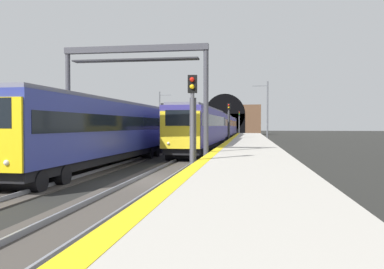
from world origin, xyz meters
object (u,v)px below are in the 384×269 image
railway_signal_near (193,120)px  railway_signal_far (239,121)px  train_main_approaching (218,127)px  catenary_mast_far (267,112)px  train_adjacent_platform (146,128)px  overhead_signal_gantry (135,77)px  railway_signal_mid (229,121)px  catenary_mast_near (160,115)px

railway_signal_near → railway_signal_far: railway_signal_far is taller
train_main_approaching → catenary_mast_far: bearing=98.0°
train_main_approaching → train_adjacent_platform: train_adjacent_platform is taller
train_adjacent_platform → catenary_mast_far: (21.84, -11.01, 2.08)m
railway_signal_near → catenary_mast_far: bearing=172.6°
overhead_signal_gantry → catenary_mast_far: size_ratio=0.99×
train_adjacent_platform → railway_signal_mid: railway_signal_mid is taller
railway_signal_far → catenary_mast_near: (-28.02, 12.88, 0.73)m
railway_signal_near → overhead_signal_gantry: size_ratio=0.55×
catenary_mast_near → catenary_mast_far: catenary_mast_far is taller
catenary_mast_far → catenary_mast_near: bearing=57.5°
railway_signal_mid → overhead_signal_gantry: (-23.92, 4.04, 2.29)m
train_main_approaching → railway_signal_mid: (-7.36, -1.87, 0.67)m
catenary_mast_near → catenary_mast_far: size_ratio=0.98×
railway_signal_near → railway_signal_far: bearing=-180.0°
train_main_approaching → railway_signal_mid: bearing=15.6°
railway_signal_far → catenary_mast_near: 30.84m
train_adjacent_platform → railway_signal_mid: (13.70, -6.22, 0.71)m
train_main_approaching → railway_signal_far: railway_signal_far is taller
train_adjacent_platform → railway_signal_mid: bearing=157.0°
railway_signal_mid → train_adjacent_platform: bearing=-24.4°
overhead_signal_gantry → catenary_mast_near: catenary_mast_near is taller
railway_signal_near → catenary_mast_far: 37.41m
railway_signal_far → overhead_signal_gantry: bearing=-3.2°
catenary_mast_near → train_main_approaching: bearing=-137.5°
railway_signal_far → catenary_mast_near: size_ratio=0.71×
train_main_approaching → railway_signal_near: railway_signal_near is taller
railway_signal_near → catenary_mast_near: bearing=-165.1°
train_main_approaching → catenary_mast_near: 16.43m
railway_signal_mid → catenary_mast_far: catenary_mast_far is taller
train_adjacent_platform → railway_signal_far: size_ratio=6.56×
train_main_approaching → railway_signal_near: bearing=4.3°
train_main_approaching → train_adjacent_platform: 21.51m
catenary_mast_far → railway_signal_far: bearing=7.0°
catenary_mast_near → catenary_mast_far: 20.96m
railway_signal_mid → catenary_mast_far: 9.54m
railway_signal_far → catenary_mast_far: size_ratio=0.69×
railway_signal_near → catenary_mast_far: (37.06, -4.79, 1.62)m
railway_signal_near → railway_signal_mid: size_ratio=0.91×
train_adjacent_platform → catenary_mast_near: bearing=-167.2°
catenary_mast_near → train_adjacent_platform: bearing=-168.6°
train_main_approaching → train_adjacent_platform: (-21.06, 4.35, -0.04)m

